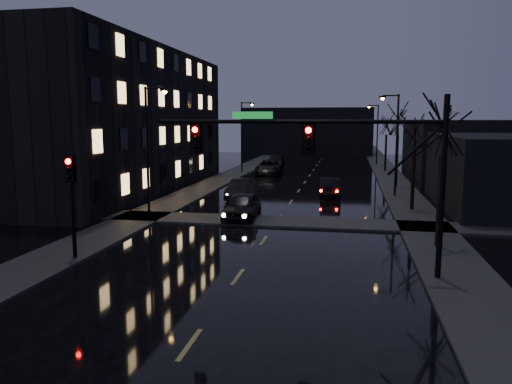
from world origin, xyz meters
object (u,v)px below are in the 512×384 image
at_px(oncoming_car_c, 269,167).
at_px(oncoming_car_d, 276,161).
at_px(oncoming_car_a, 242,206).
at_px(lead_car, 330,187).
at_px(oncoming_car_b, 242,189).

bearing_deg(oncoming_car_c, oncoming_car_d, 90.04).
xyz_separation_m(oncoming_car_a, lead_car, (4.94, 10.50, -0.08)).
distance_m(oncoming_car_a, oncoming_car_b, 7.87).
bearing_deg(lead_car, oncoming_car_d, -75.06).
bearing_deg(oncoming_car_b, oncoming_car_d, 93.55).
relative_size(oncoming_car_b, oncoming_car_c, 0.82).
distance_m(oncoming_car_c, lead_car, 16.25).
relative_size(oncoming_car_c, oncoming_car_d, 1.17).
height_order(oncoming_car_c, oncoming_car_d, oncoming_car_c).
distance_m(oncoming_car_b, oncoming_car_c, 17.36).
distance_m(oncoming_car_d, lead_car, 24.80).
height_order(oncoming_car_b, lead_car, oncoming_car_b).
distance_m(oncoming_car_a, oncoming_car_c, 25.14).
bearing_deg(lead_car, oncoming_car_a, 61.38).
bearing_deg(oncoming_car_a, oncoming_car_c, 93.36).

